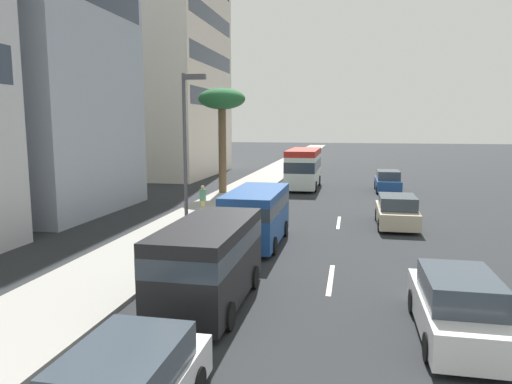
{
  "coord_description": "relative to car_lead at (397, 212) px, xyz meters",
  "views": [
    {
      "loc": [
        -2.47,
        -0.57,
        5.12
      ],
      "look_at": [
        19.09,
        3.78,
        1.97
      ],
      "focal_mm": 33.32,
      "sensor_mm": 36.0,
      "label": 1
    }
  ],
  "objects": [
    {
      "name": "office_tower_far",
      "position": [
        21.42,
        21.1,
        15.17
      ],
      "size": [
        14.69,
        10.42,
        31.86
      ],
      "color": "silver",
      "rests_on": "ground_plane"
    },
    {
      "name": "car_fourth",
      "position": [
        12.88,
        -0.46,
        0.01
      ],
      "size": [
        4.48,
        1.85,
        1.63
      ],
      "color": "#1E478C",
      "rests_on": "ground_plane"
    },
    {
      "name": "car_lead",
      "position": [
        0.0,
        0.0,
        0.0
      ],
      "size": [
        4.42,
        1.95,
        1.6
      ],
      "color": "beige",
      "rests_on": "ground_plane"
    },
    {
      "name": "car_fifth",
      "position": [
        -12.86,
        -0.27,
        0.02
      ],
      "size": [
        4.47,
        1.83,
        1.65
      ],
      "color": "white",
      "rests_on": "ground_plane"
    },
    {
      "name": "minibus_third",
      "position": [
        13.54,
        6.06,
        0.96
      ],
      "size": [
        6.97,
        2.43,
        3.14
      ],
      "rotation": [
        0.0,
        0.0,
        3.14
      ],
      "color": "silver",
      "rests_on": "ground_plane"
    },
    {
      "name": "street_lamp",
      "position": [
        -6.32,
        8.76,
        3.67
      ],
      "size": [
        0.24,
        0.97,
        6.95
      ],
      "color": "#4C4C51",
      "rests_on": "sidewalk_right"
    },
    {
      "name": "van_sixth",
      "position": [
        -11.94,
        6.18,
        0.61
      ],
      "size": [
        5.2,
        2.15,
        2.38
      ],
      "rotation": [
        0.0,
        0.0,
        3.14
      ],
      "color": "black",
      "rests_on": "ground_plane"
    },
    {
      "name": "van_seventh",
      "position": [
        -4.84,
        6.23,
        0.59
      ],
      "size": [
        5.31,
        2.22,
        2.35
      ],
      "rotation": [
        0.0,
        0.0,
        3.14
      ],
      "color": "#1E478C",
      "rests_on": "ground_plane"
    },
    {
      "name": "pedestrian_near_lamp",
      "position": [
        0.25,
        10.28,
        0.29
      ],
      "size": [
        0.35,
        0.27,
        1.64
      ],
      "rotation": [
        0.0,
        0.0,
        2.96
      ],
      "color": "gold",
      "rests_on": "sidewalk_right"
    },
    {
      "name": "lane_stripe_mid",
      "position": [
        -9.05,
        2.88,
        -0.75
      ],
      "size": [
        3.2,
        0.16,
        0.01
      ],
      "primitive_type": "cube",
      "color": "silver",
      "rests_on": "ground_plane"
    },
    {
      "name": "ground_plane",
      "position": [
        9.53,
        2.88,
        -0.76
      ],
      "size": [
        198.0,
        198.0,
        0.0
      ],
      "primitive_type": "plane",
      "color": "#26282B"
    },
    {
      "name": "sidewalk_right",
      "position": [
        9.53,
        10.36,
        -0.68
      ],
      "size": [
        162.0,
        3.77,
        0.15
      ],
      "primitive_type": "cube",
      "color": "#9E9B93",
      "rests_on": "ground_plane"
    },
    {
      "name": "lane_stripe_far",
      "position": [
        0.35,
        2.88,
        -0.75
      ],
      "size": [
        3.2,
        0.16,
        0.01
      ],
      "primitive_type": "cube",
      "color": "silver",
      "rests_on": "ground_plane"
    },
    {
      "name": "palm_tree",
      "position": [
        8.9,
        11.53,
        5.8
      ],
      "size": [
        3.36,
        3.36,
        7.53
      ],
      "color": "brown",
      "rests_on": "sidewalk_right"
    }
  ]
}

